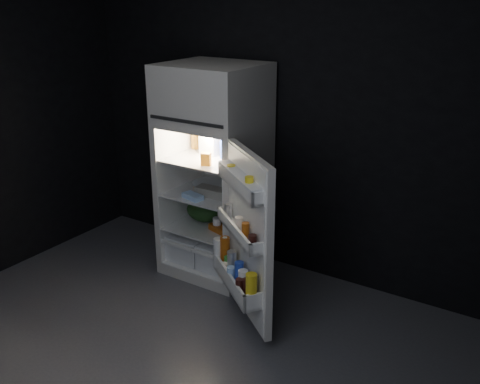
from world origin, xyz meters
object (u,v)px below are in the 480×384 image
Objects in this scene: milk_jug at (213,140)px; yogurt_tray at (223,229)px; fridge_door at (245,240)px; refrigerator at (215,164)px; egg_carton at (214,192)px.

milk_jug is 0.75m from yogurt_tray.
refrigerator is at bearing 137.97° from fridge_door.
refrigerator is 5.58× the size of egg_carton.
egg_carton is (0.07, -0.13, -0.19)m from refrigerator.
milk_jug is 0.45m from egg_carton.
milk_jug is at bearing 139.19° from refrigerator.
refrigerator is 7.54× the size of yogurt_tray.
yogurt_tray is at bearing -38.74° from refrigerator.
yogurt_tray is (-0.52, 0.48, -0.23)m from fridge_door.
fridge_door is at bearing -34.87° from milk_jug.
egg_carton is at bearing -158.19° from yogurt_tray.
milk_jug is at bearing 157.37° from yogurt_tray.
egg_carton is at bearing -46.41° from milk_jug.
refrigerator is 0.54m from yogurt_tray.
fridge_door is (0.67, -0.61, -0.28)m from refrigerator.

